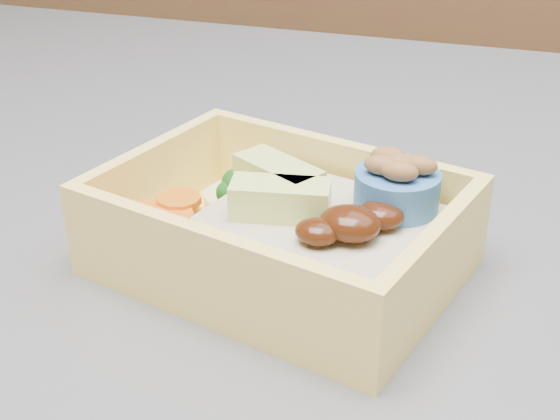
% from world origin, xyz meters
% --- Properties ---
extents(bento_box, '(0.21, 0.17, 0.07)m').
position_xyz_m(bento_box, '(-0.00, -0.15, 0.94)').
color(bento_box, '#FFDF69').
rests_on(bento_box, island).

